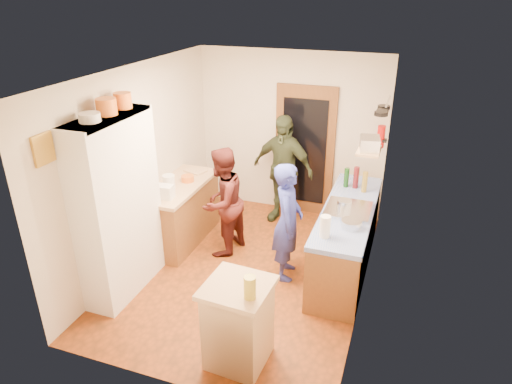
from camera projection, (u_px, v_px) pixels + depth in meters
The scene contains 44 objects.
floor at pixel (247, 271), 6.08m from camera, with size 3.00×4.00×0.02m, color #8E3D11.
ceiling at pixel (245, 71), 4.98m from camera, with size 3.00×4.00×0.02m, color silver.
wall_back at pixel (290, 134), 7.25m from camera, with size 3.00×0.02×2.60m, color beige.
wall_front at pixel (162, 271), 3.81m from camera, with size 3.00×0.02×2.60m, color beige.
wall_left at pixel (139, 166), 5.99m from camera, with size 0.02×4.00×2.60m, color beige.
wall_right at pixel (373, 199), 5.08m from camera, with size 0.02×4.00×2.60m, color beige.
door_frame at pixel (304, 151), 7.25m from camera, with size 0.95×0.06×2.10m, color brown.
door_glass at pixel (304, 152), 7.22m from camera, with size 0.70×0.02×1.70m, color black.
hutch_body at pixel (118, 208), 5.32m from camera, with size 0.40×1.20×2.20m, color white.
hutch_top_shelf at pixel (106, 117), 4.87m from camera, with size 0.40×1.14×0.04m, color white.
plate_stack at pixel (90, 117), 4.63m from camera, with size 0.22×0.22×0.09m, color white.
orange_pot_a at pixel (106, 107), 4.86m from camera, with size 0.22×0.22×0.18m, color orange.
orange_pot_b at pixel (123, 100), 5.11m from camera, with size 0.20×0.20×0.18m, color orange.
left_counter_base at pixel (181, 214), 6.65m from camera, with size 0.60×1.40×0.85m, color brown.
left_counter_top at pixel (178, 186), 6.46m from camera, with size 0.64×1.44×0.05m, color tan.
toaster at pixel (164, 192), 6.00m from camera, with size 0.24×0.16×0.18m, color white.
kettle at pixel (169, 182), 6.28m from camera, with size 0.17×0.17×0.19m, color white.
orange_bowl at pixel (188, 179), 6.52m from camera, with size 0.18×0.18×0.08m, color orange.
chopping_board at pixel (195, 171), 6.86m from camera, with size 0.30×0.22×0.03m, color tan.
right_counter_base at pixel (346, 240), 5.97m from camera, with size 0.60×2.20×0.84m, color brown.
right_counter_top at pixel (349, 210), 5.78m from camera, with size 0.62×2.22×0.06m, color #133EC2.
hob at pixel (348, 209), 5.68m from camera, with size 0.55×0.58×0.04m, color silver.
pot_on_hob at pixel (344, 204), 5.63m from camera, with size 0.18×0.18×0.12m, color silver.
bottle_a at pixel (346, 178), 6.31m from camera, with size 0.07×0.07×0.27m, color #143F14.
bottle_b at pixel (356, 178), 6.27m from camera, with size 0.08×0.08×0.31m, color #591419.
bottle_c at pixel (365, 182), 6.15m from camera, with size 0.07×0.07×0.29m, color olive.
paper_towel at pixel (325, 227), 5.06m from camera, with size 0.12×0.12×0.26m, color white.
mixing_bowl at pixel (351, 224), 5.28m from camera, with size 0.24×0.24×0.09m, color silver.
island_base at pixel (238, 326), 4.47m from camera, with size 0.55×0.55×0.86m, color tan.
island_top at pixel (238, 288), 4.28m from camera, with size 0.62×0.62×0.05m, color tan.
cutting_board at pixel (235, 283), 4.34m from camera, with size 0.35×0.28×0.02m, color white.
oil_jar at pixel (250, 287), 4.06m from camera, with size 0.11×0.11×0.22m, color #AD9E2D.
pan_rail at pixel (388, 101), 6.09m from camera, with size 0.02×0.02×0.65m, color silver.
pan_hang_a at pixel (381, 114), 6.01m from camera, with size 0.18×0.18×0.05m, color black.
pan_hang_b at pixel (382, 111), 6.19m from camera, with size 0.16×0.16×0.05m, color black.
pan_hang_c at pixel (384, 107), 6.35m from camera, with size 0.17×0.17×0.05m, color black.
wall_shelf at pixel (369, 151), 5.34m from camera, with size 0.26×0.42×0.03m, color tan.
radio at pixel (370, 143), 5.30m from camera, with size 0.22×0.30×0.15m, color silver.
ext_bracket at pixel (385, 140), 6.48m from camera, with size 0.06×0.10×0.04m, color black.
fire_extinguisher at pixel (381, 137), 6.48m from camera, with size 0.11×0.11×0.32m, color red.
picture_frame at pixel (43, 149), 4.34m from camera, with size 0.03×0.25×0.30m, color gold.
person_hob at pixel (290, 223), 5.66m from camera, with size 0.57×0.37×1.55m, color #2D369C.
person_left at pixel (225, 202), 6.23m from camera, with size 0.75×0.58×1.54m, color #451816.
person_back at pixel (283, 169), 7.04m from camera, with size 1.01×0.42×1.73m, color #2F3822.
Camera 1 is at (1.80, -4.75, 3.49)m, focal length 32.00 mm.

